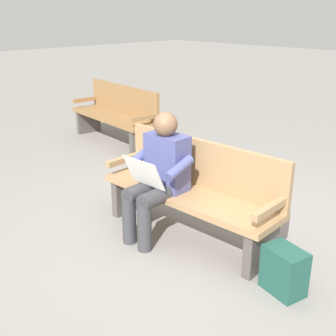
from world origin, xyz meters
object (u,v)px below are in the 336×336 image
bench_near (193,189)px  bench_far (117,114)px  person_seated (159,173)px  backpack (285,271)px

bench_near → bench_far: same height
person_seated → backpack: (-1.30, -0.08, -0.45)m
backpack → bench_far: bearing=-20.8°
backpack → bench_far: bench_far is taller
person_seated → backpack: person_seated is taller
person_seated → backpack: 1.38m
bench_far → backpack: bearing=164.0°
bench_near → bench_far: (2.92, -1.37, 0.00)m
bench_near → backpack: bench_near is taller
person_seated → bench_far: 3.17m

